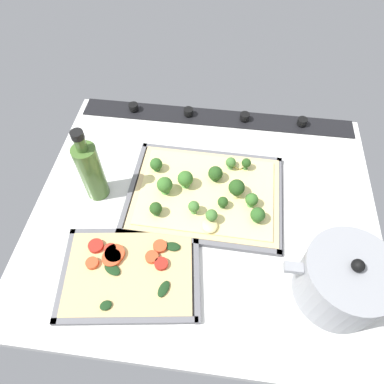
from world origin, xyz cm
name	(u,v)px	position (x,y,z in cm)	size (l,w,h in cm)	color
ground_plane	(205,212)	(0.00, 0.00, -1.50)	(83.09, 71.45, 3.00)	silver
stove_control_panel	(216,117)	(0.00, -32.23, 0.55)	(79.76, 7.00, 2.60)	black
baking_tray_front	(205,195)	(0.46, -3.90, 0.36)	(38.38, 29.02, 1.30)	slate
broccoli_pizza	(205,192)	(0.25, -3.63, 2.02)	(35.94, 26.58, 6.15)	#D3B77F
baking_tray_back	(130,273)	(14.25, 18.75, 0.38)	(31.74, 24.99, 1.30)	slate
veggie_pizza_back	(129,270)	(14.53, 18.21, 1.13)	(29.04, 22.29, 1.90)	#D7B574
cooking_pot	(343,281)	(-28.86, 17.07, 6.17)	(24.39, 17.53, 14.62)	gray
oil_bottle	(91,170)	(27.07, -1.58, 8.66)	(5.50, 5.50, 21.04)	#476B2D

